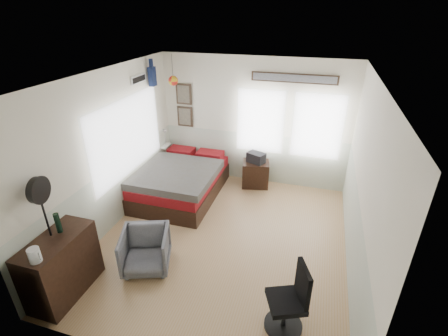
% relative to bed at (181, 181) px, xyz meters
% --- Properties ---
extents(ground_plane, '(4.00, 4.50, 0.01)m').
position_rel_bed_xyz_m(ground_plane, '(1.25, -1.15, -0.33)').
color(ground_plane, '#B0834F').
extents(room_shell, '(4.02, 4.52, 2.71)m').
position_rel_bed_xyz_m(room_shell, '(1.17, -0.96, 1.29)').
color(room_shell, beige).
rests_on(room_shell, ground_plane).
extents(wall_decor, '(3.55, 1.32, 1.44)m').
position_rel_bed_xyz_m(wall_decor, '(0.15, 0.81, 1.77)').
color(wall_decor, '#3D2C1E').
rests_on(wall_decor, room_shell).
extents(bed, '(1.52, 2.09, 0.67)m').
position_rel_bed_xyz_m(bed, '(0.00, 0.00, 0.00)').
color(bed, '#321C12').
rests_on(bed, ground_plane).
extents(dresser, '(0.48, 1.00, 0.90)m').
position_rel_bed_xyz_m(dresser, '(-0.49, -2.83, 0.12)').
color(dresser, '#321C12').
rests_on(dresser, ground_plane).
extents(armchair, '(0.87, 0.88, 0.63)m').
position_rel_bed_xyz_m(armchair, '(0.34, -2.09, -0.01)').
color(armchair, slate).
rests_on(armchair, ground_plane).
extents(nightstand, '(0.64, 0.55, 0.56)m').
position_rel_bed_xyz_m(nightstand, '(1.39, 0.84, -0.05)').
color(nightstand, '#321C12').
rests_on(nightstand, ground_plane).
extents(task_chair, '(0.54, 0.54, 0.94)m').
position_rel_bed_xyz_m(task_chair, '(2.50, -2.52, 0.06)').
color(task_chair, black).
rests_on(task_chair, ground_plane).
extents(kettle, '(0.16, 0.14, 0.18)m').
position_rel_bed_xyz_m(kettle, '(-0.39, -3.21, 0.66)').
color(kettle, silver).
rests_on(kettle, dresser).
extents(bottle, '(0.07, 0.07, 0.28)m').
position_rel_bed_xyz_m(bottle, '(-0.52, -2.68, 0.71)').
color(bottle, black).
rests_on(bottle, dresser).
extents(stand_fan, '(0.14, 0.35, 0.85)m').
position_rel_bed_xyz_m(stand_fan, '(-0.57, -2.77, 1.24)').
color(stand_fan, black).
rests_on(stand_fan, dresser).
extents(black_bag, '(0.43, 0.36, 0.21)m').
position_rel_bed_xyz_m(black_bag, '(1.39, 0.84, 0.34)').
color(black_bag, black).
rests_on(black_bag, nightstand).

